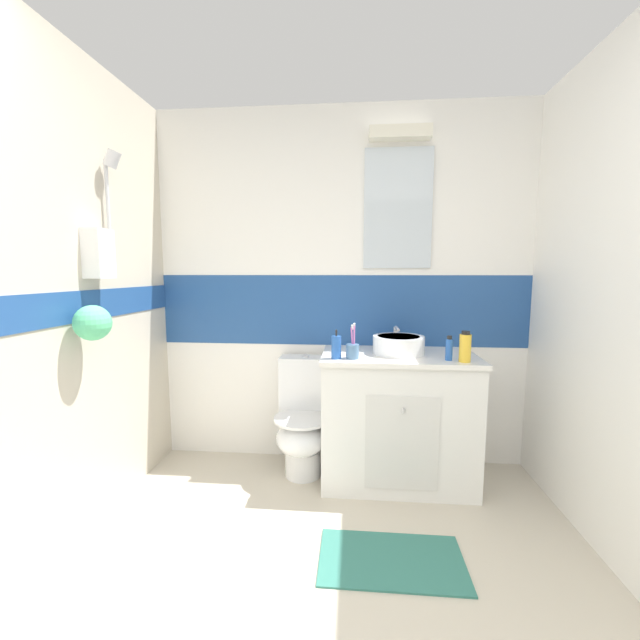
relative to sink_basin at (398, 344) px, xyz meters
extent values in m
cube|color=beige|center=(-0.38, -0.93, -0.93)|extent=(3.20, 3.48, 0.04)
cube|color=white|center=(-0.38, 0.32, -0.49)|extent=(3.20, 0.10, 0.85)
cube|color=#234C8C|center=(-0.38, 0.31, 0.19)|extent=(3.20, 0.10, 0.50)
cube|color=white|center=(-0.38, 0.32, 1.01)|extent=(3.20, 0.10, 1.15)
cube|color=silver|center=(0.00, 0.26, 0.89)|extent=(0.46, 0.02, 0.80)
cube|color=white|center=(0.00, 0.22, 1.37)|extent=(0.41, 0.10, 0.08)
cube|color=beige|center=(-1.73, -0.93, 0.34)|extent=(0.10, 3.48, 2.50)
cube|color=#234C8C|center=(-1.68, -0.93, 0.29)|extent=(0.01, 3.48, 0.16)
cube|color=white|center=(-1.63, -0.53, 0.56)|extent=(0.10, 0.14, 0.26)
cylinder|color=silver|center=(-1.65, -0.39, 0.82)|extent=(0.02, 0.02, 0.52)
cylinder|color=silver|center=(-1.61, -0.39, 1.08)|extent=(0.10, 0.07, 0.11)
sphere|color=#59CC8C|center=(-1.58, -0.70, 0.21)|extent=(0.18, 0.18, 0.18)
cube|color=white|center=(0.00, 0.00, -0.50)|extent=(0.96, 0.54, 0.82)
cube|color=white|center=(0.00, -0.01, -0.08)|extent=(0.98, 0.56, 0.03)
cube|color=silver|center=(0.00, -0.28, -0.54)|extent=(0.43, 0.01, 0.57)
cylinder|color=silver|center=(0.00, -0.29, -0.34)|extent=(0.02, 0.02, 0.03)
cylinder|color=white|center=(0.00, 0.00, 0.00)|extent=(0.33, 0.33, 0.11)
cylinder|color=#AFB1BA|center=(0.00, 0.00, 0.05)|extent=(0.27, 0.27, 0.01)
cylinder|color=silver|center=(0.00, 0.19, 0.01)|extent=(0.03, 0.03, 0.15)
cylinder|color=silver|center=(0.00, 0.10, 0.09)|extent=(0.02, 0.15, 0.02)
cylinder|color=white|center=(-0.62, -0.01, -0.82)|extent=(0.24, 0.24, 0.18)
ellipsoid|color=white|center=(-0.62, -0.05, -0.62)|extent=(0.34, 0.42, 0.22)
cylinder|color=white|center=(-0.62, -0.05, -0.50)|extent=(0.37, 0.37, 0.02)
cube|color=white|center=(-0.62, 0.16, -0.32)|extent=(0.36, 0.17, 0.38)
cylinder|color=silver|center=(-0.62, 0.16, -0.12)|extent=(0.04, 0.04, 0.02)
cylinder|color=#4C7299|center=(-0.29, -0.17, -0.02)|extent=(0.08, 0.08, 0.09)
cylinder|color=#D872BF|center=(-0.30, -0.16, 0.05)|extent=(0.02, 0.03, 0.16)
cube|color=white|center=(-0.30, -0.16, 0.13)|extent=(0.01, 0.02, 0.03)
cylinder|color=#D872BF|center=(-0.28, -0.16, 0.05)|extent=(0.01, 0.03, 0.17)
cube|color=white|center=(-0.28, -0.16, 0.14)|extent=(0.01, 0.02, 0.03)
cylinder|color=#2659B2|center=(-0.39, -0.18, 0.01)|extent=(0.06, 0.06, 0.14)
cylinder|color=#262626|center=(-0.39, -0.18, 0.10)|extent=(0.01, 0.01, 0.04)
cylinder|color=#262626|center=(-0.39, -0.20, 0.11)|extent=(0.01, 0.02, 0.01)
cylinder|color=#2659B2|center=(0.28, -0.17, 0.00)|extent=(0.04, 0.04, 0.13)
cylinder|color=black|center=(0.28, -0.17, 0.08)|extent=(0.03, 0.03, 0.02)
cylinder|color=yellow|center=(0.36, -0.20, 0.02)|extent=(0.07, 0.07, 0.16)
cylinder|color=black|center=(0.36, -0.20, 0.11)|extent=(0.05, 0.05, 0.02)
cube|color=#337266|center=(-0.10, -0.77, -0.91)|extent=(0.69, 0.39, 0.01)
camera|label=1|loc=(-0.28, -2.51, 0.46)|focal=21.99mm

